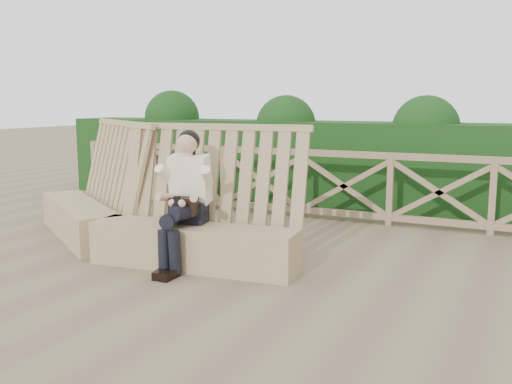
% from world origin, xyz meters
% --- Properties ---
extents(ground, '(60.00, 60.00, 0.00)m').
position_xyz_m(ground, '(0.00, 0.00, 0.00)').
color(ground, brown).
rests_on(ground, ground).
extents(bench, '(4.51, 2.00, 1.62)m').
position_xyz_m(bench, '(-1.81, 0.65, 0.41)').
color(bench, olive).
rests_on(bench, ground).
extents(woman, '(0.51, 0.97, 1.55)m').
position_xyz_m(woman, '(-0.85, 0.32, 0.82)').
color(woman, black).
rests_on(woman, ground).
extents(guardrail, '(10.10, 0.09, 1.10)m').
position_xyz_m(guardrail, '(0.00, 3.50, 0.55)').
color(guardrail, '#7D6548').
rests_on(guardrail, ground).
extents(hedge, '(12.00, 1.20, 1.50)m').
position_xyz_m(hedge, '(0.00, 4.70, 0.75)').
color(hedge, black).
rests_on(hedge, ground).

